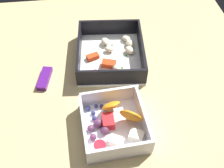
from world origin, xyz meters
TOP-DOWN VIEW (x-y plane):
  - table_surface at (0.00, 0.00)cm, footprint 80.00×80.00cm
  - pasta_container at (9.44, -2.04)cm, footprint 21.09×18.39cm
  - fruit_bowl at (-12.05, -0.19)cm, footprint 15.20×13.98cm
  - candy_bar at (3.65, 15.12)cm, footprint 7.34×3.77cm

SIDE VIEW (x-z plane):
  - table_surface at x=0.00cm, z-range 0.00..2.00cm
  - candy_bar at x=3.65cm, z-range 2.00..3.20cm
  - pasta_container at x=9.44cm, z-range 0.96..6.20cm
  - fruit_bowl at x=-12.05cm, z-range 0.86..6.73cm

